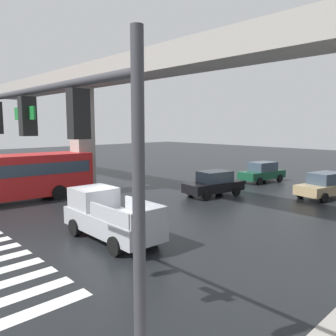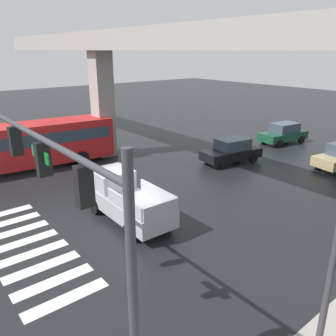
# 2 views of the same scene
# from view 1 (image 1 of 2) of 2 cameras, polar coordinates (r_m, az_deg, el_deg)

# --- Properties ---
(ground_plane) EXTENTS (120.00, 120.00, 0.00)m
(ground_plane) POSITION_cam_1_polar(r_m,az_deg,el_deg) (15.74, -8.76, -10.94)
(ground_plane) COLOR black
(elevated_overpass) EXTENTS (50.01, 2.27, 8.73)m
(elevated_overpass) POSITION_cam_1_polar(r_m,az_deg,el_deg) (17.56, 1.33, 15.62)
(elevated_overpass) COLOR #9E9991
(elevated_overpass) RESTS_ON ground
(pickup_truck) EXTENTS (5.12, 2.14, 2.08)m
(pickup_truck) POSITION_cam_1_polar(r_m,az_deg,el_deg) (14.97, -10.07, -7.98)
(pickup_truck) COLOR #A8AAAF
(pickup_truck) RESTS_ON ground
(city_bus) EXTENTS (3.61, 11.00, 2.99)m
(city_bus) POSITION_cam_1_polar(r_m,az_deg,el_deg) (23.59, -25.85, -1.19)
(city_bus) COLOR red
(city_bus) RESTS_ON ground
(sedan_tan) EXTENTS (2.57, 4.56, 1.72)m
(sedan_tan) POSITION_cam_1_polar(r_m,az_deg,el_deg) (25.12, 24.92, -2.67)
(sedan_tan) COLOR tan
(sedan_tan) RESTS_ON ground
(sedan_black) EXTENTS (2.46, 4.52, 1.72)m
(sedan_black) POSITION_cam_1_polar(r_m,az_deg,el_deg) (23.71, 7.76, -2.61)
(sedan_black) COLOR black
(sedan_black) RESTS_ON ground
(sedan_dark_green) EXTENTS (2.39, 4.50, 1.72)m
(sedan_dark_green) POSITION_cam_1_polar(r_m,az_deg,el_deg) (30.27, 15.57, -0.66)
(sedan_dark_green) COLOR #14472D
(sedan_dark_green) RESTS_ON ground
(traffic_signal_mast) EXTENTS (8.69, 0.32, 6.20)m
(traffic_signal_mast) POSITION_cam_1_polar(r_m,az_deg,el_deg) (6.90, -18.91, 4.08)
(traffic_signal_mast) COLOR #38383D
(traffic_signal_mast) RESTS_ON ground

